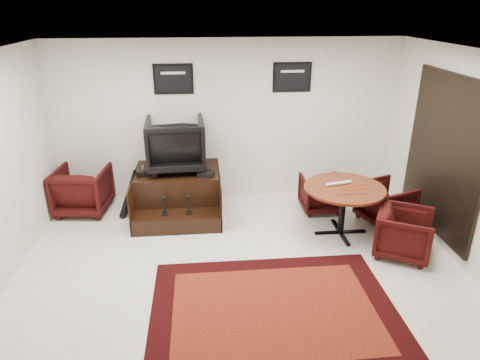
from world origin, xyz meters
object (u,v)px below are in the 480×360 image
at_px(table_chair_window, 386,201).
at_px(table_chair_corner, 404,231).
at_px(meeting_table, 344,193).
at_px(table_chair_back, 321,192).
at_px(shine_podium, 178,193).
at_px(shine_chair, 176,142).
at_px(armchair_side, 82,188).

xyz_separation_m(table_chair_window, table_chair_corner, (-0.15, -0.98, 0.01)).
height_order(meeting_table, table_chair_back, meeting_table).
bearing_deg(table_chair_back, shine_podium, -4.13).
height_order(table_chair_back, table_chair_corner, table_chair_corner).
bearing_deg(shine_podium, meeting_table, -21.68).
relative_size(shine_podium, table_chair_window, 1.97).
xyz_separation_m(table_chair_back, table_chair_window, (0.93, -0.52, 0.03)).
height_order(meeting_table, table_chair_corner, meeting_table).
relative_size(table_chair_back, table_chair_window, 0.91).
bearing_deg(table_chair_window, meeting_table, 91.53).
xyz_separation_m(shine_chair, table_chair_back, (2.42, -0.32, -0.87)).
bearing_deg(shine_chair, table_chair_corner, 147.87).
distance_m(shine_podium, shine_chair, 0.88).
height_order(armchair_side, table_chair_back, armchair_side).
bearing_deg(shine_podium, armchair_side, 174.28).
bearing_deg(table_chair_corner, table_chair_back, 55.91).
bearing_deg(meeting_table, table_chair_window, 20.96).
bearing_deg(table_chair_back, table_chair_corner, 117.39).
distance_m(armchair_side, table_chair_window, 5.03).
relative_size(shine_podium, meeting_table, 1.21).
bearing_deg(meeting_table, shine_podium, 158.32).
xyz_separation_m(shine_podium, table_chair_corner, (3.20, -1.67, 0.04)).
height_order(shine_chair, table_chair_back, shine_chair).
xyz_separation_m(shine_chair, armchair_side, (-1.61, 0.02, -0.78)).
height_order(table_chair_window, table_chair_corner, table_chair_corner).
relative_size(shine_chair, meeting_table, 0.80).
distance_m(shine_chair, meeting_table, 2.82).
height_order(shine_chair, meeting_table, shine_chair).
relative_size(meeting_table, table_chair_back, 1.80).
xyz_separation_m(meeting_table, table_chair_window, (0.83, 0.32, -0.32)).
relative_size(armchair_side, table_chair_window, 1.17).
height_order(shine_podium, meeting_table, meeting_table).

